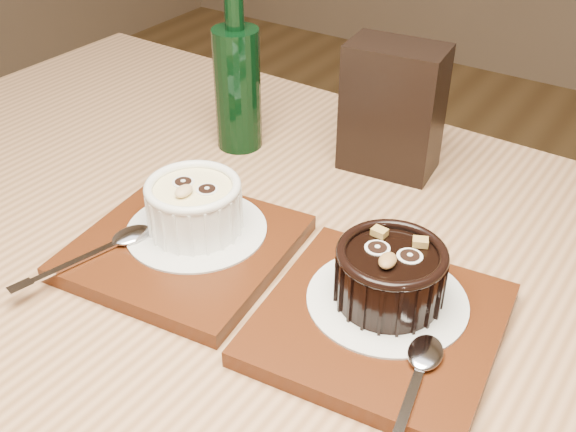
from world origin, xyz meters
name	(u,v)px	position (x,y,z in m)	size (l,w,h in m)	color
table	(271,388)	(0.16, 0.07, 0.66)	(1.22, 0.83, 0.75)	#956541
tray_left	(185,247)	(0.05, 0.09, 0.76)	(0.18, 0.18, 0.01)	#50220D
doily_left	(197,229)	(0.05, 0.11, 0.77)	(0.13, 0.13, 0.00)	white
ramekin_white	(194,204)	(0.05, 0.11, 0.79)	(0.09, 0.09, 0.05)	white
spoon_left	(97,251)	(0.00, 0.03, 0.77)	(0.03, 0.13, 0.01)	white
tray_right	(379,323)	(0.24, 0.10, 0.76)	(0.18, 0.18, 0.01)	#50220D
doily_right	(387,300)	(0.24, 0.12, 0.77)	(0.13, 0.13, 0.00)	white
ramekin_dark	(390,273)	(0.24, 0.12, 0.79)	(0.09, 0.09, 0.05)	black
spoon_right	(414,387)	(0.30, 0.05, 0.77)	(0.03, 0.13, 0.01)	white
condiment_stand	(393,109)	(0.13, 0.34, 0.82)	(0.10, 0.06, 0.14)	black
green_bottle	(237,84)	(-0.04, 0.29, 0.83)	(0.05, 0.05, 0.19)	black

